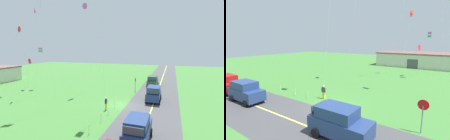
{
  "view_description": "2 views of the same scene",
  "coord_description": "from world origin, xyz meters",
  "views": [
    {
      "loc": [
        -22.7,
        -6.33,
        7.94
      ],
      "look_at": [
        -2.2,
        0.82,
        5.18
      ],
      "focal_mm": 27.91,
      "sensor_mm": 36.0,
      "label": 1
    },
    {
      "loc": [
        9.35,
        -12.7,
        6.67
      ],
      "look_at": [
        -1.3,
        2.96,
        3.27
      ],
      "focal_mm": 26.88,
      "sensor_mm": 36.0,
      "label": 2
    }
  ],
  "objects": [
    {
      "name": "ground_plane",
      "position": [
        0.0,
        0.0,
        -0.05
      ],
      "size": [
        120.0,
        120.0,
        0.1
      ],
      "primitive_type": "cube",
      "color": "#3D7533"
    },
    {
      "name": "asphalt_road",
      "position": [
        0.0,
        -4.0,
        0.0
      ],
      "size": [
        120.0,
        7.0,
        0.0
      ],
      "primitive_type": "cube",
      "color": "#424244",
      "rests_on": "ground"
    },
    {
      "name": "road_centre_stripe",
      "position": [
        0.0,
        -4.0,
        0.01
      ],
      "size": [
        120.0,
        0.16,
        0.0
      ],
      "primitive_type": "cube",
      "color": "#E5E04C",
      "rests_on": "asphalt_road"
    },
    {
      "name": "car_suv_foreground",
      "position": [
        3.44,
        -3.85,
        1.15
      ],
      "size": [
        4.4,
        2.12,
        2.24
      ],
      "color": "navy",
      "rests_on": "ground"
    },
    {
      "name": "car_parked_east_near",
      "position": [
        13.57,
        -2.62,
        1.15
      ],
      "size": [
        4.4,
        2.12,
        2.24
      ],
      "color": "#2D5633",
      "rests_on": "ground"
    },
    {
      "name": "car_parked_west_near",
      "position": [
        -8.91,
        -3.79,
        1.15
      ],
      "size": [
        4.4,
        2.12,
        2.24
      ],
      "color": "navy",
      "rests_on": "ground"
    },
    {
      "name": "stop_sign",
      "position": [
        8.04,
        -0.1,
        1.8
      ],
      "size": [
        0.76,
        0.08,
        2.56
      ],
      "color": "gray",
      "rests_on": "ground"
    },
    {
      "name": "person_adult_near",
      "position": [
        -2.37,
        1.58,
        0.86
      ],
      "size": [
        0.58,
        0.22,
        1.6
      ],
      "rotation": [
        0.0,
        0.0,
        4.63
      ],
      "color": "yellow",
      "rests_on": "ground"
    },
    {
      "name": "kite_yellow_high",
      "position": [
        6.02,
        19.07,
        7.52
      ],
      "size": [
        2.06,
        0.68,
        7.97
      ],
      "color": "silver",
      "rests_on": "ground"
    },
    {
      "name": "kite_green_far",
      "position": [
        7.41,
        9.58,
        15.6
      ],
      "size": [
        2.3,
        1.17,
        16.25
      ],
      "color": "silver",
      "rests_on": "ground"
    },
    {
      "name": "kite_pink_drift",
      "position": [
        4.34,
        20.45,
        5.3
      ],
      "size": [
        0.75,
        1.95,
        5.87
      ],
      "color": "silver",
      "rests_on": "ground"
    },
    {
      "name": "kite_orange_near",
      "position": [
        2.45,
        16.61,
        14.25
      ],
      "size": [
        2.56,
        2.03,
        14.89
      ],
      "color": "silver",
      "rests_on": "ground"
    },
    {
      "name": "kite_cyan_top",
      "position": [
        2.68,
        20.61,
        11.31
      ],
      "size": [
        1.0,
        3.18,
        11.91
      ],
      "color": "silver",
      "rests_on": "ground"
    },
    {
      "name": "fence_post_0",
      "position": [
        -9.0,
        0.7,
        0.45
      ],
      "size": [
        0.05,
        0.05,
        0.9
      ],
      "primitive_type": "cylinder",
      "color": "silver",
      "rests_on": "ground"
    },
    {
      "name": "fence_post_1",
      "position": [
        -6.13,
        0.7,
        0.45
      ],
      "size": [
        0.05,
        0.05,
        0.9
      ],
      "primitive_type": "cylinder",
      "color": "silver",
      "rests_on": "ground"
    },
    {
      "name": "fence_post_2",
      "position": [
        -3.96,
        0.7,
        0.45
      ],
      "size": [
        0.05,
        0.05,
        0.9
      ],
      "primitive_type": "cylinder",
      "color": "silver",
      "rests_on": "ground"
    },
    {
      "name": "fence_post_3",
      "position": [
        -1.4,
        0.7,
        0.45
      ],
      "size": [
        0.05,
        0.05,
        0.9
      ],
      "primitive_type": "cylinder",
      "color": "silver",
      "rests_on": "ground"
    }
  ]
}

